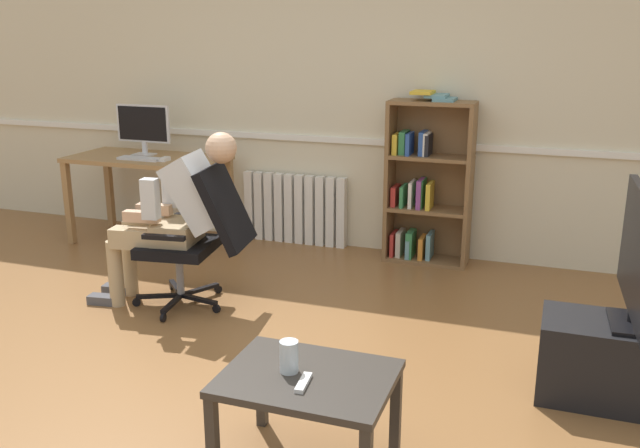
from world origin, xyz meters
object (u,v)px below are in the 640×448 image
computer_desk (148,168)px  computer_mouse (165,159)px  spare_remote (303,383)px  radiator (295,209)px  person_seated (175,213)px  imac_monitor (143,126)px  coffee_table (308,388)px  office_chair (199,232)px  bookshelf (425,184)px  tv_stand (625,363)px  keyboard (140,159)px  drinking_glass (289,357)px  tv_screen (640,259)px

computer_desk → computer_mouse: size_ratio=13.44×
spare_remote → radiator: bearing=106.4°
person_seated → imac_monitor: bearing=-148.3°
computer_desk → coffee_table: bearing=-46.8°
imac_monitor → spare_remote: 3.78m
office_chair → spare_remote: size_ratio=6.46×
bookshelf → tv_stand: size_ratio=1.65×
imac_monitor → tv_stand: size_ratio=0.62×
keyboard → tv_stand: keyboard is taller
coffee_table → drinking_glass: (-0.08, 0.00, 0.13)m
person_seated → keyboard: bearing=-145.7°
computer_desk → imac_monitor: 0.37m
imac_monitor → coffee_table: 3.72m
computer_desk → drinking_glass: 3.51m
tv_stand → spare_remote: size_ratio=5.49×
bookshelf → coffee_table: bookshelf is taller
keyboard → drinking_glass: (2.34, -2.46, -0.26)m
computer_mouse → radiator: bearing=28.2°
computer_desk → radiator: computer_desk is taller
computer_mouse → tv_stand: computer_mouse is taller
radiator → tv_stand: (2.54, -1.94, -0.10)m
computer_mouse → coffee_table: (2.19, -2.48, -0.39)m
radiator → tv_stand: size_ratio=1.13×
keyboard → tv_screen: size_ratio=0.37×
tv_screen → computer_mouse: bearing=65.1°
computer_desk → drinking_glass: size_ratio=9.80×
keyboard → coffee_table: size_ratio=0.54×
computer_desk → office_chair: 1.64m
imac_monitor → drinking_glass: 3.65m
imac_monitor → office_chair: imac_monitor is taller
coffee_table → spare_remote: 0.11m
computer_desk → imac_monitor: size_ratio=2.63×
computer_mouse → coffee_table: computer_mouse is taller
person_seated → spare_remote: size_ratio=7.93×
imac_monitor → radiator: (1.27, 0.31, -0.70)m
computer_desk → radiator: (1.20, 0.39, -0.35)m
drinking_glass → computer_mouse: bearing=130.5°
tv_stand → coffee_table: size_ratio=1.17×
imac_monitor → spare_remote: (2.53, -2.76, -0.56)m
drinking_glass → spare_remote: 0.14m
person_seated → computer_mouse: bearing=-153.7°
keyboard → spare_remote: (2.43, -2.54, -0.32)m
computer_mouse → person_seated: 1.30m
radiator → tv_screen: (2.54, -1.94, 0.46)m
radiator → imac_monitor: bearing=-166.2°
imac_monitor → office_chair: 1.80m
tv_screen → imac_monitor: bearing=64.2°
spare_remote → bookshelf: bearing=86.2°
office_chair → coffee_table: 1.94m
radiator → spare_remote: size_ratio=6.20×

